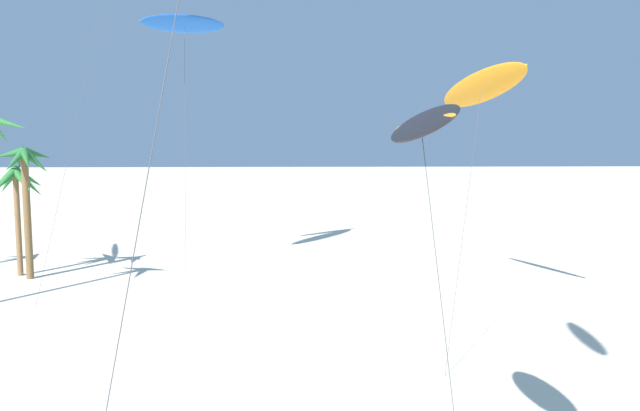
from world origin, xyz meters
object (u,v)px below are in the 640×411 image
Objects in this scene: palm_tree_1 at (25,176)px; flying_kite_5 at (421,125)px; palm_tree_3 at (16,186)px; flying_kite_6 at (481,87)px; flying_kite_4 at (184,24)px.

flying_kite_5 reaches higher than palm_tree_1.
palm_tree_3 is at bearing 126.40° from flying_kite_5.
palm_tree_3 is 27.99m from flying_kite_6.
flying_kite_6 is at bearing -34.07° from flying_kite_4.
flying_kite_5 is at bearing -71.57° from flying_kite_4.
palm_tree_1 is 32.49m from flying_kite_5.
palm_tree_3 is at bearing -161.95° from flying_kite_4.
flying_kite_5 is 20.32m from flying_kite_6.
palm_tree_1 is at bearing 126.02° from flying_kite_5.
palm_tree_3 is at bearing 135.63° from palm_tree_1.
palm_tree_1 is at bearing -155.05° from flying_kite_4.
flying_kite_4 is 1.20× the size of flying_kite_6.
flying_kite_4 is at bearing 108.43° from flying_kite_5.
flying_kite_4 reaches higher than palm_tree_3.
flying_kite_5 is at bearing -53.60° from palm_tree_3.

